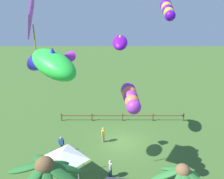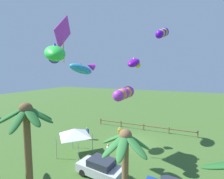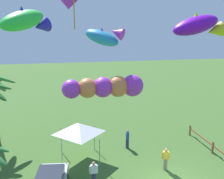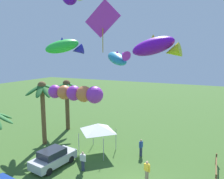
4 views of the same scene
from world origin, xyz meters
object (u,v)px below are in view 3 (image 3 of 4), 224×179
spectator_1 (166,159)px  festival_tent (79,128)px  spectator_0 (127,139)px  kite_fish_5 (198,26)px  kite_fish_4 (104,37)px  spectator_2 (94,173)px  kite_fish_0 (25,21)px  kite_tube_2 (107,87)px

spectator_1 → festival_tent: festival_tent is taller
spectator_0 → spectator_1: same height
kite_fish_5 → kite_fish_4: bearing=44.4°
spectator_0 → spectator_2: (-4.51, 3.39, 0.00)m
spectator_1 → kite_fish_0: (2.14, 8.78, 9.20)m
kite_fish_0 → kite_fish_4: (0.87, -5.07, -1.02)m
spectator_0 → kite_fish_4: size_ratio=0.52×
festival_tent → kite_fish_4: size_ratio=0.93×
festival_tent → kite_fish_0: kite_fish_0 is taller
spectator_2 → spectator_0: bearing=-37.0°
spectator_2 → kite_fish_0: size_ratio=0.45×
spectator_1 → kite_fish_5: size_ratio=0.51×
kite_fish_5 → kite_tube_2: bearing=96.5°
festival_tent → spectator_0: bearing=-75.5°
kite_tube_2 → spectator_2: bearing=21.8°
spectator_0 → spectator_2: size_ratio=1.00×
spectator_1 → kite_fish_4: size_ratio=0.52×
kite_tube_2 → kite_fish_5: 6.16m
kite_fish_0 → kite_fish_5: kite_fish_0 is taller
kite_tube_2 → kite_fish_4: size_ratio=1.39×
spectator_0 → spectator_1: size_ratio=1.00×
spectator_1 → spectator_2: bearing=98.3°
spectator_1 → kite_tube_2: size_ratio=0.37×
festival_tent → kite_fish_0: size_ratio=0.81×
spectator_1 → kite_fish_5: (-1.59, -0.78, 8.89)m
spectator_2 → festival_tent: 3.89m
spectator_1 → kite_tube_2: 7.66m
festival_tent → kite_fish_0: 8.18m
kite_fish_0 → kite_tube_2: kite_fish_0 is taller
kite_tube_2 → kite_fish_5: size_ratio=1.37×
kite_tube_2 → kite_fish_5: bearing=-83.5°
spectator_0 → kite_tube_2: (-5.96, 2.81, 5.79)m
kite_fish_0 → kite_fish_4: size_ratio=1.14×
kite_fish_0 → kite_fish_5: bearing=-111.3°
spectator_1 → kite_fish_4: kite_fish_4 is taller
kite_fish_0 → kite_fish_5: (-3.73, -9.56, -0.31)m
spectator_1 → festival_tent: (2.73, 5.67, 1.65)m
spectator_0 → kite_fish_4: (-0.76, 2.01, 8.18)m
spectator_0 → festival_tent: (-1.03, 3.97, 1.65)m
spectator_0 → kite_fish_5: bearing=-155.1°
spectator_0 → festival_tent: size_ratio=0.56×
spectator_2 → kite_fish_5: (-0.85, -5.87, 8.89)m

